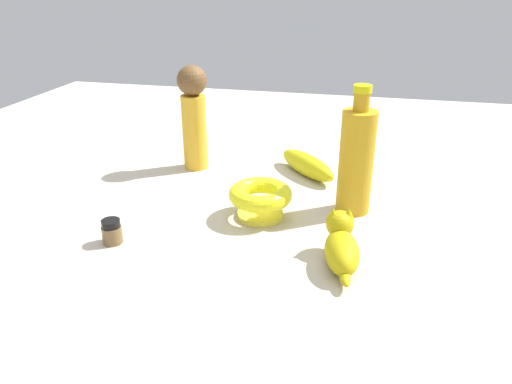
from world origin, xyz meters
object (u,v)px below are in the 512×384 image
at_px(nail_polish_jar, 112,231).
at_px(person_figure_adult, 194,114).
at_px(bowl, 260,197).
at_px(cat_figurine, 341,245).
at_px(banana, 307,165).
at_px(bottle_tall, 356,160).

bearing_deg(nail_polish_jar, person_figure_adult, -93.42).
distance_m(bowl, person_figure_adult, 0.31).
relative_size(cat_figurine, nail_polish_jar, 3.39).
bearing_deg(person_figure_adult, banana, -177.24).
relative_size(banana, nail_polish_jar, 4.33).
xyz_separation_m(cat_figurine, bowl, (0.16, -0.13, 0.01)).
distance_m(bottle_tall, banana, 0.21).
distance_m(bottle_tall, nail_polish_jar, 0.45).
bearing_deg(cat_figurine, person_figure_adult, -43.41).
height_order(bottle_tall, person_figure_adult, bottle_tall).
bearing_deg(bowl, bottle_tall, -157.59).
bearing_deg(nail_polish_jar, bowl, -146.38).
bearing_deg(cat_figurine, nail_polish_jar, 3.36).
height_order(banana, person_figure_adult, person_figure_adult).
distance_m(banana, nail_polish_jar, 0.47).
bearing_deg(person_figure_adult, nail_polish_jar, 86.58).
height_order(cat_figurine, banana, cat_figurine).
xyz_separation_m(cat_figurine, banana, (0.10, -0.35, -0.01)).
bearing_deg(banana, person_figure_adult, -130.43).
bearing_deg(nail_polish_jar, bottle_tall, -150.87).
height_order(cat_figurine, nail_polish_jar, cat_figurine).
xyz_separation_m(cat_figurine, bottle_tall, (-0.01, -0.19, 0.07)).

